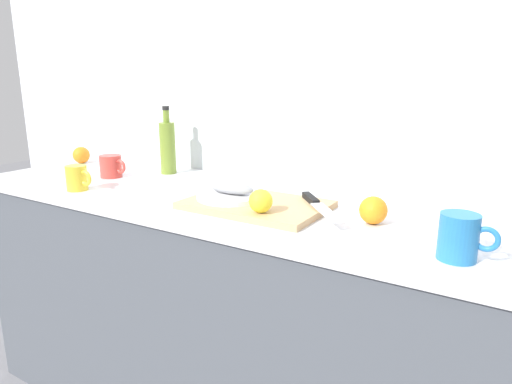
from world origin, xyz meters
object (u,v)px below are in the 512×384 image
Objects in this scene: orange_0 at (373,210)px; coffee_mug_2 at (111,166)px; coffee_mug_1 at (460,237)px; olive_oil_bottle at (168,146)px; coffee_mug_0 at (77,178)px; lemon_0 at (261,201)px; cutting_board at (256,205)px; fish_fillet at (231,188)px; chef_knife at (316,203)px; white_plate at (231,196)px.

coffee_mug_2 is at bearing 178.05° from orange_0.
coffee_mug_1 is 0.28m from orange_0.
orange_0 is at bearing -1.95° from coffee_mug_2.
olive_oil_bottle is 0.40m from coffee_mug_0.
lemon_0 is 0.74m from olive_oil_bottle.
coffee_mug_2 is (-0.72, 0.07, 0.03)m from cutting_board.
lemon_0 is 0.81m from coffee_mug_2.
lemon_0 reaches higher than cutting_board.
olive_oil_bottle is at bearing 152.42° from lemon_0.
coffee_mug_1 reaches higher than orange_0.
olive_oil_bottle is (-0.49, 0.25, 0.06)m from fish_fillet.
fish_fillet is (-0.09, -0.00, 0.04)m from cutting_board.
chef_knife is 0.90m from coffee_mug_2.
chef_knife is at bearing 11.20° from white_plate.
lemon_0 is (0.07, -0.09, 0.04)m from cutting_board.
chef_knife is 3.06× the size of orange_0.
cutting_board is 3.33× the size of coffee_mug_2.
olive_oil_bottle is 1.22m from coffee_mug_1.
coffee_mug_0 is at bearing -166.52° from white_plate.
white_plate is 3.22× the size of lemon_0.
coffee_mug_1 is (0.67, -0.11, 0.02)m from white_plate.
white_plate is at bearing -177.07° from cutting_board.
olive_oil_bottle reaches higher than coffee_mug_0.
white_plate is at bearing -121.12° from chef_knife.
lemon_0 reaches higher than orange_0.
cutting_board is 0.73m from coffee_mug_2.
chef_knife is at bearing 52.99° from lemon_0.
fish_fillet is 0.69× the size of chef_knife.
chef_knife is (0.27, 0.05, 0.00)m from white_plate.
lemon_0 is 0.51m from coffee_mug_1.
chef_knife reaches higher than cutting_board.
white_plate is 1.33× the size of fish_fillet.
chef_knife is 0.85× the size of olive_oil_bottle.
coffee_mug_1 is at bearing -9.03° from fish_fillet.
olive_oil_bottle is 0.24m from coffee_mug_2.
coffee_mug_1 reaches higher than white_plate.
coffee_mug_0 is 1.24m from coffee_mug_1.
cutting_board is 5.48× the size of orange_0.
coffee_mug_1 is at bearing -7.99° from coffee_mug_2.
fish_fillet is 0.56m from olive_oil_bottle.
cutting_board is at bearing 169.19° from coffee_mug_1.
coffee_mug_0 is (-0.83, -0.19, 0.02)m from chef_knife.
orange_0 is at bearing 9.90° from coffee_mug_0.
white_plate is at bearing 13.48° from coffee_mug_0.
lemon_0 reaches higher than fish_fillet.
chef_knife is at bearing -1.52° from coffee_mug_2.
cutting_board is 0.60m from coffee_mug_1.
coffee_mug_1 reaches higher than chef_knife.
coffee_mug_0 is (-0.72, -0.05, -0.01)m from lemon_0.
coffee_mug_1 reaches higher than lemon_0.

